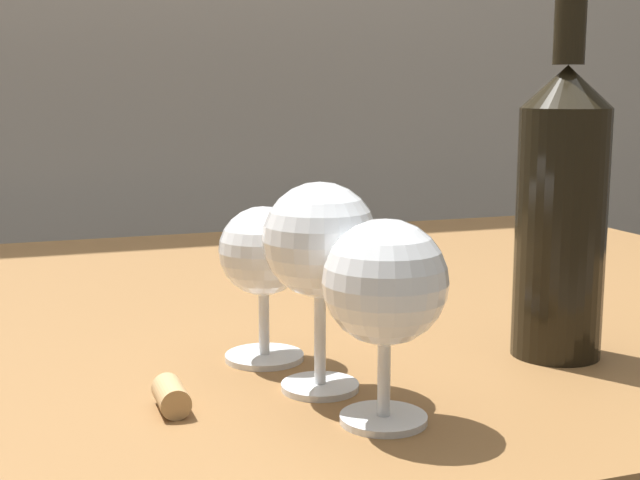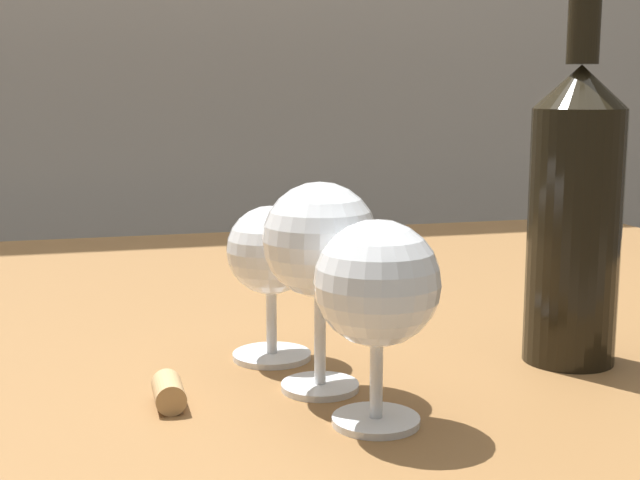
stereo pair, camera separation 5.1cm
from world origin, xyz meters
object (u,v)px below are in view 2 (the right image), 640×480
at_px(wine_glass_cabernet, 320,245).
at_px(wine_glass_white, 271,254).
at_px(wine_glass_chardonnay, 377,286).
at_px(wine_bottle, 575,208).
at_px(cork, 169,392).

relative_size(wine_glass_cabernet, wine_glass_white, 1.22).
relative_size(wine_glass_chardonnay, wine_bottle, 0.43).
bearing_deg(wine_glass_cabernet, wine_glass_chardonnay, -76.12).
relative_size(wine_glass_chardonnay, wine_glass_cabernet, 0.89).
relative_size(wine_glass_cabernet, wine_bottle, 0.48).
distance_m(wine_glass_chardonnay, cork, 0.17).
bearing_deg(wine_glass_cabernet, wine_bottle, 4.33).
height_order(wine_glass_chardonnay, wine_glass_white, wine_glass_chardonnay).
bearing_deg(wine_glass_chardonnay, wine_glass_white, 103.31).
relative_size(wine_glass_chardonnay, wine_glass_white, 1.08).
xyz_separation_m(wine_glass_cabernet, wine_bottle, (0.22, 0.02, 0.02)).
distance_m(wine_bottle, cork, 0.36).
bearing_deg(wine_bottle, wine_glass_cabernet, -175.67).
relative_size(wine_bottle, cork, 7.88).
bearing_deg(cork, wine_bottle, 4.09).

